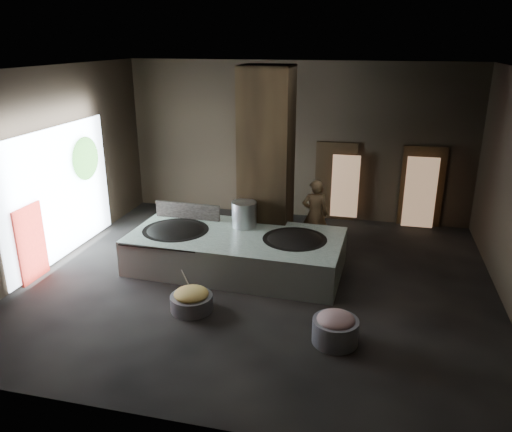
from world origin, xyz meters
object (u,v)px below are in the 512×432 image
(cook, at_px, (315,214))
(veg_basin, at_px, (192,303))
(wok_right, at_px, (295,243))
(hearth_platform, at_px, (236,251))
(stock_pot, at_px, (244,215))
(meat_basin, at_px, (335,331))
(wok_left, at_px, (176,233))

(cook, height_order, veg_basin, cook)
(wok_right, xyz_separation_m, cook, (0.24, 1.63, 0.14))
(hearth_platform, height_order, cook, cook)
(wok_right, distance_m, cook, 1.65)
(stock_pot, distance_m, meat_basin, 4.03)
(hearth_platform, relative_size, cook, 2.71)
(hearth_platform, distance_m, meat_basin, 3.55)
(wok_left, relative_size, wok_right, 1.07)
(hearth_platform, xyz_separation_m, wok_left, (-1.45, -0.05, 0.33))
(wok_right, height_order, cook, cook)
(veg_basin, bearing_deg, wok_left, 119.15)
(wok_right, xyz_separation_m, stock_pot, (-1.30, 0.50, 0.38))
(stock_pot, bearing_deg, meat_basin, -51.22)
(veg_basin, bearing_deg, meat_basin, -9.31)
(stock_pot, bearing_deg, veg_basin, -98.54)
(stock_pot, relative_size, meat_basin, 0.77)
(wok_right, bearing_deg, stock_pot, 158.96)
(cook, bearing_deg, wok_left, 18.01)
(veg_basin, bearing_deg, hearth_platform, 80.57)
(meat_basin, bearing_deg, veg_basin, 170.69)
(wok_right, relative_size, stock_pot, 2.25)
(wok_right, bearing_deg, veg_basin, -128.92)
(hearth_platform, height_order, wok_left, wok_left)
(wok_left, bearing_deg, veg_basin, -60.85)
(hearth_platform, xyz_separation_m, meat_basin, (2.51, -2.51, -0.20))
(meat_basin, bearing_deg, wok_right, 114.35)
(wok_right, height_order, meat_basin, wok_right)
(wok_right, bearing_deg, meat_basin, -65.65)
(cook, relative_size, veg_basin, 2.12)
(wok_left, bearing_deg, cook, 29.58)
(wok_left, xyz_separation_m, meat_basin, (3.96, -2.46, -0.53))
(stock_pot, distance_m, veg_basin, 2.80)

